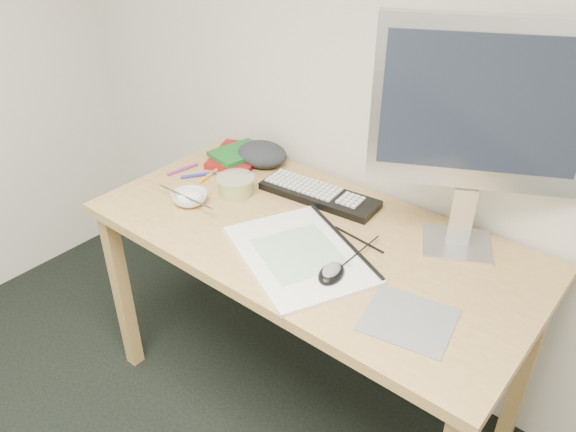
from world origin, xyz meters
The scene contains 18 objects.
desk centered at (-0.25, 1.43, 0.67)m, with size 1.40×0.70×0.75m.
mousepad centered at (0.18, 1.27, 0.75)m, with size 0.22×0.20×0.00m, color gray.
sketchpad centered at (-0.20, 1.31, 0.76)m, with size 0.44×0.32×0.01m, color silver.
keyboard centered at (-0.36, 1.62, 0.76)m, with size 0.42×0.13×0.02m, color black.
monitor centered at (0.13, 1.66, 1.17)m, with size 0.53×0.30×0.67m.
mouse centered at (-0.07, 1.28, 0.78)m, with size 0.07×0.10×0.04m, color black.
rice_bowl centered at (-0.67, 1.32, 0.77)m, with size 0.12×0.12×0.04m, color silver.
chopsticks centered at (-0.66, 1.29, 0.79)m, with size 0.02×0.02×0.25m, color silver.
fruit_tub centered at (-0.60, 1.46, 0.78)m, with size 0.13×0.13×0.06m, color #EFC654.
book_red centered at (-0.78, 1.66, 0.76)m, with size 0.18×0.23×0.02m, color maroon.
book_green centered at (-0.77, 1.65, 0.78)m, with size 0.14×0.20×0.02m, color #186223.
cloth_lump centered at (-0.69, 1.70, 0.79)m, with size 0.17×0.14×0.07m, color #2A2C33.
pencil_pink centered at (-0.32, 1.49, 0.75)m, with size 0.01×0.01×0.19m, color #D56A9A.
pencil_tan centered at (-0.20, 1.45, 0.75)m, with size 0.01×0.01×0.20m, color tan.
pencil_black centered at (-0.11, 1.49, 0.75)m, with size 0.01×0.01×0.19m, color black.
marker_blue centered at (-0.79, 1.46, 0.76)m, with size 0.01×0.01×0.13m, color #1D25A0.
marker_orange centered at (-0.76, 1.49, 0.76)m, with size 0.01×0.01×0.13m, color orange.
marker_purple centered at (-0.87, 1.46, 0.76)m, with size 0.01×0.01×0.13m, color #832792.
Camera 1 is at (0.61, 0.27, 1.72)m, focal length 35.00 mm.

